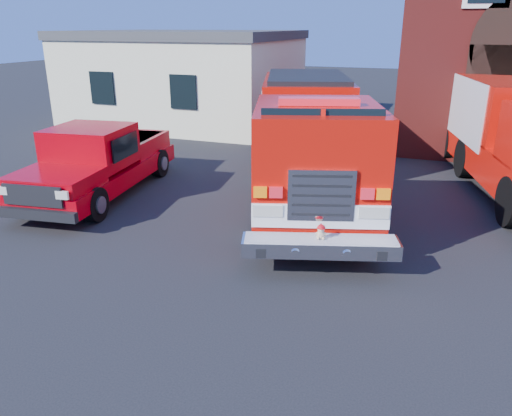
% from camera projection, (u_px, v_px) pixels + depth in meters
% --- Properties ---
extents(ground, '(100.00, 100.00, 0.00)m').
position_uv_depth(ground, '(275.00, 245.00, 11.07)').
color(ground, black).
rests_on(ground, ground).
extents(side_building, '(10.20, 8.20, 4.35)m').
position_uv_depth(side_building, '(186.00, 76.00, 24.69)').
color(side_building, '#E5E6C3').
rests_on(side_building, ground).
extents(fire_engine, '(5.78, 10.61, 3.15)m').
position_uv_depth(fire_engine, '(309.00, 137.00, 14.00)').
color(fire_engine, black).
rests_on(fire_engine, ground).
extents(pickup_truck, '(3.00, 6.37, 2.01)m').
position_uv_depth(pickup_truck, '(98.00, 162.00, 14.14)').
color(pickup_truck, black).
rests_on(pickup_truck, ground).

